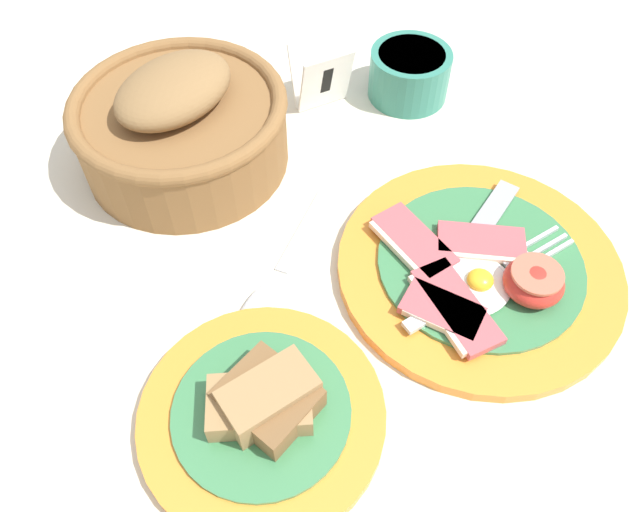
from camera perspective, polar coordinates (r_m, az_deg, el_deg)
The scene contains 7 objects.
ground_plane at distance 0.55m, azimuth 9.29°, elevation -5.78°, with size 3.00×3.00×0.00m, color beige.
breakfast_plate at distance 0.58m, azimuth 14.37°, elevation -1.21°, with size 0.26×0.26×0.04m.
bread_plate at distance 0.49m, azimuth -5.22°, elevation -13.83°, with size 0.19×0.19×0.05m.
sugar_cup at distance 0.74m, azimuth 8.18°, elevation 16.24°, with size 0.09×0.09×0.06m.
bread_basket at distance 0.65m, azimuth -12.56°, elevation 11.70°, with size 0.22×0.22×0.11m.
number_card at distance 0.72m, azimuth 0.10°, elevation 16.11°, with size 0.07×0.05×0.07m.
teaspoon_by_saucer at distance 0.56m, azimuth -4.62°, elevation -2.99°, with size 0.17×0.12×0.01m.
Camera 1 is at (-0.23, -0.19, 0.46)m, focal length 35.00 mm.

